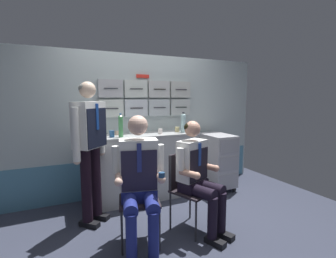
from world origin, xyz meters
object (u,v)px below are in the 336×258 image
object	(u,v)px
service_trolley	(217,159)
folding_chair_right	(186,182)
water_bottle_tall	(121,126)
folding_chair_left	(138,189)
paper_cup_blue	(177,129)
crew_member_standing	(90,141)
crew_member_right	(198,172)
crew_member_left	(139,175)

from	to	relation	value
service_trolley	folding_chair_right	bearing A→B (deg)	-140.51
service_trolley	water_bottle_tall	distance (m)	1.71
folding_chair_left	paper_cup_blue	bearing A→B (deg)	45.84
service_trolley	folding_chair_right	xyz separation A→B (m)	(-1.06, -0.87, 0.05)
crew_member_standing	service_trolley	bearing A→B (deg)	8.98
folding_chair_left	crew_member_right	distance (m)	0.67
folding_chair_right	crew_member_standing	world-z (taller)	crew_member_standing
folding_chair_left	crew_member_left	xyz separation A→B (m)	(-0.04, -0.15, 0.20)
folding_chair_left	folding_chair_right	world-z (taller)	same
folding_chair_right	paper_cup_blue	distance (m)	1.17
folding_chair_right	paper_cup_blue	size ratio (longest dim) A/B	11.22
crew_member_left	folding_chair_right	bearing A→B (deg)	13.27
crew_member_left	paper_cup_blue	xyz separation A→B (m)	(1.00, 1.15, 0.27)
folding_chair_left	crew_member_right	world-z (taller)	crew_member_right
crew_member_right	paper_cup_blue	xyz separation A→B (m)	(0.33, 1.15, 0.32)
crew_member_right	folding_chair_left	bearing A→B (deg)	165.69
folding_chair_left	crew_member_standing	bearing A→B (deg)	126.59
service_trolley	folding_chair_left	size ratio (longest dim) A/B	1.04
crew_member_left	crew_member_standing	size ratio (longest dim) A/B	0.79
crew_member_right	crew_member_standing	xyz separation A→B (m)	(-1.04, 0.70, 0.31)
crew_member_left	crew_member_right	bearing A→B (deg)	-0.71
paper_cup_blue	folding_chair_right	bearing A→B (deg)	-111.36
folding_chair_right	service_trolley	bearing A→B (deg)	39.49
service_trolley	crew_member_standing	bearing A→B (deg)	-171.02
service_trolley	crew_member_left	world-z (taller)	crew_member_left
folding_chair_left	crew_member_right	size ratio (longest dim) A/B	0.69
crew_member_left	water_bottle_tall	distance (m)	1.09
folding_chair_right	water_bottle_tall	size ratio (longest dim) A/B	2.68
crew_member_left	water_bottle_tall	size ratio (longest dim) A/B	4.12
crew_member_standing	water_bottle_tall	size ratio (longest dim) A/B	5.22
folding_chair_left	water_bottle_tall	xyz separation A→B (m)	(0.04, 0.86, 0.58)
folding_chair_right	crew_member_standing	size ratio (longest dim) A/B	0.51
folding_chair_right	crew_member_right	size ratio (longest dim) A/B	0.69
folding_chair_right	water_bottle_tall	world-z (taller)	water_bottle_tall
service_trolley	crew_member_standing	xyz separation A→B (m)	(-2.04, -0.32, 0.51)
service_trolley	crew_member_standing	distance (m)	2.13
water_bottle_tall	service_trolley	bearing A→B (deg)	0.05
service_trolley	paper_cup_blue	world-z (taller)	paper_cup_blue
service_trolley	crew_member_left	bearing A→B (deg)	-148.66
crew_member_left	folding_chair_right	world-z (taller)	crew_member_left
service_trolley	crew_member_right	size ratio (longest dim) A/B	0.72
water_bottle_tall	crew_member_right	bearing A→B (deg)	-60.15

